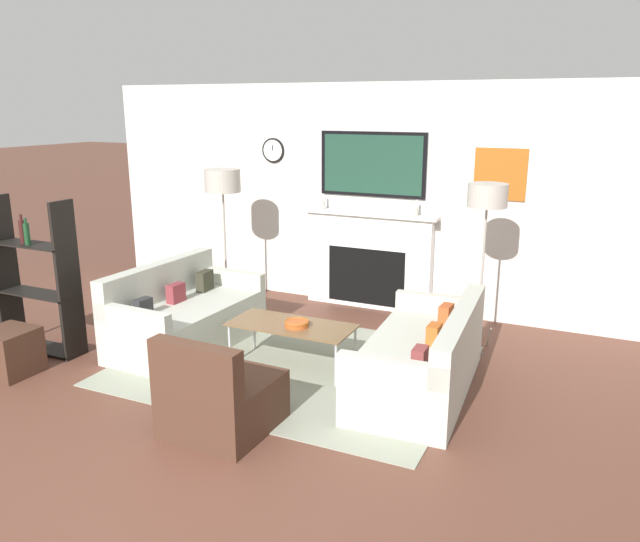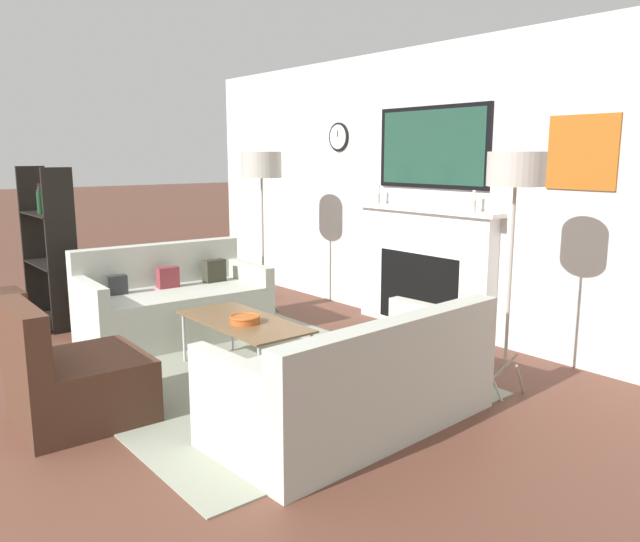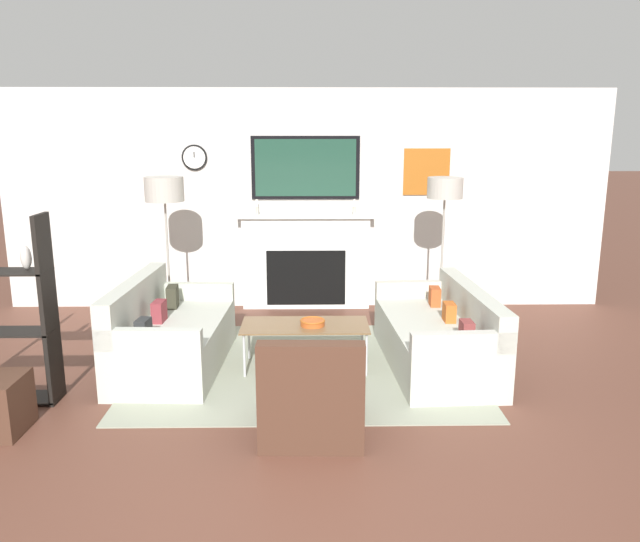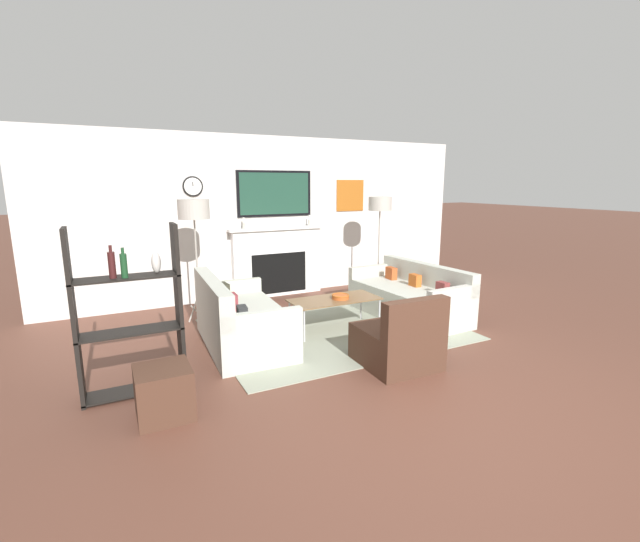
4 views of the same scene
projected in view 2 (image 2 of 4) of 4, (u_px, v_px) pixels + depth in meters
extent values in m
cube|color=silver|center=(434.00, 190.00, 5.97)|extent=(7.50, 0.07, 2.70)
cube|color=white|center=(424.00, 271.00, 6.04)|extent=(1.58, 0.16, 1.15)
cube|color=black|center=(417.00, 289.00, 6.02)|extent=(0.98, 0.01, 0.69)
cube|color=white|center=(424.00, 210.00, 5.92)|extent=(1.70, 0.22, 0.04)
cylinder|color=#B2AD9E|center=(378.00, 199.00, 6.34)|extent=(0.04, 0.04, 0.10)
cylinder|color=white|center=(378.00, 190.00, 6.32)|extent=(0.03, 0.03, 0.09)
cylinder|color=#B2AD9E|center=(474.00, 206.00, 5.44)|extent=(0.04, 0.04, 0.10)
cylinder|color=white|center=(474.00, 195.00, 5.42)|extent=(0.03, 0.03, 0.09)
cube|color=black|center=(432.00, 147.00, 5.87)|extent=(1.32, 0.04, 0.76)
cube|color=#1E4233|center=(431.00, 147.00, 5.86)|extent=(1.23, 0.01, 0.69)
cylinder|color=black|center=(339.00, 137.00, 6.87)|extent=(0.31, 0.02, 0.31)
cylinder|color=silver|center=(338.00, 137.00, 6.86)|extent=(0.27, 0.00, 0.27)
cube|color=black|center=(338.00, 134.00, 6.85)|extent=(0.01, 0.00, 0.07)
cube|color=#A45718|center=(582.00, 152.00, 4.75)|extent=(0.57, 0.02, 0.57)
cube|color=gray|center=(247.00, 372.00, 4.89)|extent=(3.16, 2.47, 0.01)
cube|color=#B8BBAE|center=(175.00, 314.00, 5.78)|extent=(0.95, 1.68, 0.46)
cube|color=#B8BBAE|center=(158.00, 264.00, 5.99)|extent=(0.24, 1.65, 0.39)
cube|color=#B9BDAC|center=(247.00, 271.00, 6.18)|extent=(0.88, 0.14, 0.18)
cube|color=#B9BDB2|center=(88.00, 291.00, 5.27)|extent=(0.88, 0.14, 0.18)
cube|color=#323124|center=(214.00, 271.00, 6.11)|extent=(0.12, 0.22, 0.22)
cube|color=maroon|center=(168.00, 277.00, 5.83)|extent=(0.11, 0.20, 0.20)
cube|color=#292A2B|center=(117.00, 285.00, 5.55)|extent=(0.12, 0.18, 0.17)
cube|color=#B8BBAE|center=(353.00, 392.00, 3.91)|extent=(0.96, 1.87, 0.45)
cube|color=#B8BBAE|center=(397.00, 346.00, 3.58)|extent=(0.26, 1.83, 0.31)
cube|color=#BCB9B0|center=(239.00, 377.00, 3.28)|extent=(0.86, 0.15, 0.18)
cube|color=beige|center=(439.00, 319.00, 4.42)|extent=(0.86, 0.15, 0.18)
cube|color=brown|center=(301.00, 370.00, 3.40)|extent=(0.10, 0.17, 0.17)
cube|color=#BA5821|center=(369.00, 349.00, 3.76)|extent=(0.10, 0.18, 0.18)
cube|color=#B14C24|center=(425.00, 331.00, 4.11)|extent=(0.11, 0.19, 0.19)
cube|color=#492D20|center=(82.00, 389.00, 4.00)|extent=(0.77, 0.80, 0.41)
cube|color=#492D20|center=(23.00, 337.00, 3.74)|extent=(0.75, 0.16, 0.39)
cube|color=brown|center=(244.00, 321.00, 4.79)|extent=(1.19, 0.54, 0.02)
cylinder|color=#B7B7BC|center=(184.00, 338.00, 5.11)|extent=(0.02, 0.02, 0.42)
cylinder|color=#B7B7BC|center=(259.00, 374.00, 4.26)|extent=(0.02, 0.02, 0.42)
cylinder|color=#B7B7BC|center=(232.00, 328.00, 5.39)|extent=(0.02, 0.02, 0.42)
cylinder|color=#B7B7BC|center=(312.00, 360.00, 4.55)|extent=(0.02, 0.02, 0.42)
cylinder|color=#BA5423|center=(245.00, 320.00, 4.71)|extent=(0.23, 0.23, 0.05)
torus|color=#AE561C|center=(245.00, 317.00, 4.71)|extent=(0.23, 0.23, 0.02)
cylinder|color=#9E998E|center=(272.00, 302.00, 6.70)|extent=(0.09, 0.23, 0.27)
cylinder|color=#9E998E|center=(265.00, 298.00, 6.87)|extent=(0.17, 0.19, 0.27)
cylinder|color=#9E998E|center=(254.00, 301.00, 6.71)|extent=(0.23, 0.07, 0.27)
cylinder|color=#9E998E|center=(263.00, 234.00, 6.63)|extent=(0.02, 0.02, 1.19)
cylinder|color=#B2ADA3|center=(261.00, 165.00, 6.50)|extent=(0.42, 0.42, 0.27)
cylinder|color=#9E998E|center=(520.00, 379.00, 4.38)|extent=(0.09, 0.23, 0.28)
cylinder|color=#9E998E|center=(501.00, 371.00, 4.54)|extent=(0.17, 0.19, 0.28)
cylinder|color=#9E998E|center=(492.00, 379.00, 4.39)|extent=(0.23, 0.07, 0.28)
cylinder|color=#9E998E|center=(510.00, 274.00, 4.30)|extent=(0.02, 0.02, 1.21)
cylinder|color=#B2ADA3|center=(516.00, 169.00, 4.17)|extent=(0.39, 0.39, 0.23)
cube|color=black|center=(36.00, 242.00, 6.53)|extent=(0.04, 0.28, 1.57)
cube|color=black|center=(62.00, 252.00, 5.87)|extent=(0.04, 0.28, 1.57)
cube|color=black|center=(54.00, 320.00, 6.34)|extent=(0.91, 0.28, 0.02)
cube|color=black|center=(50.00, 264.00, 6.24)|extent=(0.91, 0.28, 0.01)
cube|color=black|center=(46.00, 214.00, 6.14)|extent=(0.91, 0.28, 0.02)
cylinder|color=#3D1919|center=(40.00, 201.00, 6.19)|extent=(0.06, 0.06, 0.23)
cylinder|color=#3D1919|center=(39.00, 186.00, 6.16)|extent=(0.03, 0.03, 0.06)
ellipsoid|color=silver|center=(59.00, 205.00, 5.96)|extent=(0.09, 0.09, 0.19)
cylinder|color=#194223|center=(40.00, 203.00, 6.10)|extent=(0.06, 0.06, 0.21)
cylinder|color=#194223|center=(39.00, 189.00, 6.08)|extent=(0.03, 0.03, 0.05)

